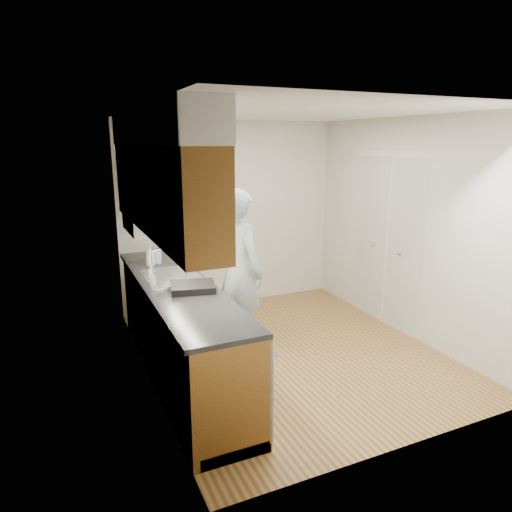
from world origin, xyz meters
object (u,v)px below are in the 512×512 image
Objects in this scene: steel_can at (178,259)px; dish_rack at (193,287)px; soap_bottle_a at (150,256)px; soap_bottle_c at (154,254)px; soap_bottle_b at (157,254)px; person at (239,260)px.

steel_can is 0.30× the size of dish_rack.
steel_can is (0.29, -0.05, -0.06)m from soap_bottle_a.
soap_bottle_c is 1.15m from dish_rack.
steel_can reaches higher than dish_rack.
soap_bottle_c is 0.46× the size of dish_rack.
steel_can is (0.19, -0.16, -0.05)m from soap_bottle_b.
soap_bottle_a reaches higher than soap_bottle_c.
person reaches higher than dish_rack.
person is 0.94m from soap_bottle_a.
soap_bottle_a is 0.20m from soap_bottle_c.
dish_rack is (0.10, -1.14, -0.06)m from soap_bottle_c.
soap_bottle_b is 0.08m from soap_bottle_c.
person reaches higher than soap_bottle_c.
soap_bottle_a reaches higher than soap_bottle_b.
soap_bottle_b is 1.80× the size of steel_can.
soap_bottle_a is 0.30m from steel_can.
steel_can is 0.91m from dish_rack.
person reaches higher than steel_can.
dish_rack is (0.18, -0.96, -0.09)m from soap_bottle_a.
dish_rack is at bearing 108.82° from person.
soap_bottle_a is at bearing 113.16° from dish_rack.
soap_bottle_a reaches higher than steel_can.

